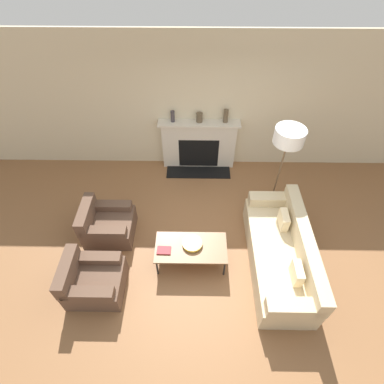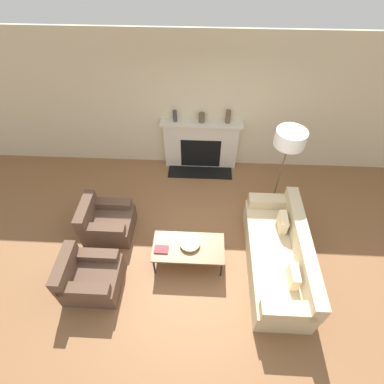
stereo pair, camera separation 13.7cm
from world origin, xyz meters
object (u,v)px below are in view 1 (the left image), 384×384
object	(u,v)px
couch	(281,254)
armchair_far	(107,225)
armchair_near	(92,280)
bowl	(192,243)
coffee_table	(191,248)
floor_lamp	(288,140)
mantel_vase_center_right	(226,116)
mantel_vase_left	(173,116)
mantel_vase_center_left	(199,118)
fireplace	(199,145)
book	(164,250)

from	to	relation	value
couch	armchair_far	xyz separation A→B (m)	(-3.04, 0.60, -0.05)
armchair_near	bowl	world-z (taller)	armchair_near
couch	coffee_table	bearing A→B (deg)	-91.70
armchair_far	floor_lamp	size ratio (longest dim) A/B	0.48
floor_lamp	couch	bearing A→B (deg)	-94.43
mantel_vase_center_right	bowl	bearing A→B (deg)	-104.43
mantel_vase_left	armchair_far	bearing A→B (deg)	-119.74
armchair_far	mantel_vase_left	distance (m)	2.50
coffee_table	armchair_near	bearing A→B (deg)	-160.72
bowl	floor_lamp	xyz separation A→B (m)	(1.59, 1.31, 1.13)
armchair_far	couch	bearing A→B (deg)	-101.09
couch	mantel_vase_center_left	xyz separation A→B (m)	(-1.37, 2.58, 0.94)
armchair_near	armchair_far	xyz separation A→B (m)	(0.00, 1.09, 0.00)
bowl	mantel_vase_left	world-z (taller)	mantel_vase_left
couch	armchair_near	distance (m)	3.08
floor_lamp	armchair_far	bearing A→B (deg)	-165.70
fireplace	mantel_vase_center_left	world-z (taller)	mantel_vase_center_left
fireplace	mantel_vase_left	size ratio (longest dim) A/B	7.18
armchair_near	mantel_vase_center_right	world-z (taller)	mantel_vase_center_right
floor_lamp	coffee_table	bearing A→B (deg)	-139.88
bowl	floor_lamp	world-z (taller)	floor_lamp
bowl	mantel_vase_center_right	world-z (taller)	mantel_vase_center_right
book	armchair_far	bearing A→B (deg)	151.87
bowl	mantel_vase_left	bearing A→B (deg)	99.84
armchair_near	mantel_vase_center_right	size ratio (longest dim) A/B	3.17
book	fireplace	bearing A→B (deg)	79.20
coffee_table	mantel_vase_center_left	distance (m)	2.68
coffee_table	book	xyz separation A→B (m)	(-0.44, -0.08, 0.04)
armchair_far	mantel_vase_center_right	bearing A→B (deg)	-48.02
mantel_vase_center_left	mantel_vase_center_right	distance (m)	0.53
floor_lamp	mantel_vase_center_left	size ratio (longest dim) A/B	9.37
armchair_far	book	size ratio (longest dim) A/B	3.77
fireplace	floor_lamp	xyz separation A→B (m)	(1.48, -1.17, 1.02)
mantel_vase_center_right	mantel_vase_center_left	bearing A→B (deg)	180.00
coffee_table	mantel_vase_center_left	bearing A→B (deg)	87.03
bowl	mantel_vase_center_left	bearing A→B (deg)	87.48
couch	coffee_table	xyz separation A→B (m)	(-1.50, 0.04, 0.07)
coffee_table	mantel_vase_left	size ratio (longest dim) A/B	5.00
floor_lamp	mantel_vase_left	world-z (taller)	floor_lamp
couch	mantel_vase_left	size ratio (longest dim) A/B	9.32
mantel_vase_left	armchair_near	bearing A→B (deg)	-110.23
fireplace	mantel_vase_center_left	xyz separation A→B (m)	(0.00, 0.01, 0.69)
fireplace	armchair_near	world-z (taller)	fireplace
couch	floor_lamp	bearing A→B (deg)	175.57
fireplace	armchair_far	world-z (taller)	fireplace
armchair_far	floor_lamp	distance (m)	3.51
coffee_table	mantel_vase_left	distance (m)	2.72
floor_lamp	mantel_vase_center_right	distance (m)	1.54
fireplace	coffee_table	size ratio (longest dim) A/B	1.44
book	mantel_vase_center_left	xyz separation A→B (m)	(0.57, 2.61, 0.82)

